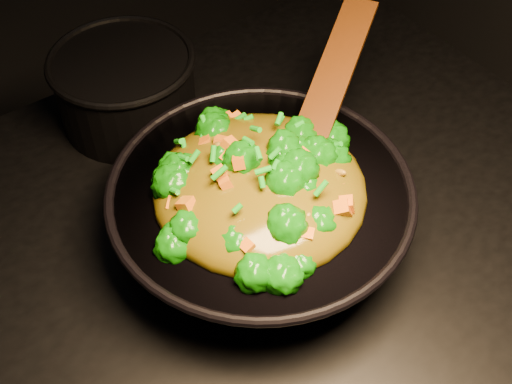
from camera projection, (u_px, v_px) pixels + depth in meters
wok at (260, 216)px, 0.84m from camera, size 0.41×0.41×0.11m
stir_fry at (260, 166)px, 0.77m from camera, size 0.32×0.32×0.09m
spatula at (326, 95)px, 0.84m from camera, size 0.27×0.19×0.12m
back_pot at (126, 89)px, 1.00m from camera, size 0.28×0.28×0.12m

